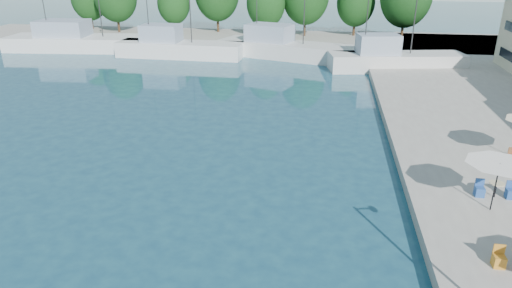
% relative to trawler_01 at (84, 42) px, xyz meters
% --- Properties ---
extents(quay_far, '(90.00, 16.00, 0.60)m').
position_rel_trawler_01_xyz_m(quay_far, '(21.74, 9.52, -0.77)').
color(quay_far, '#9A958B').
rests_on(quay_far, ground).
extents(trawler_01, '(21.12, 7.19, 10.20)m').
position_rel_trawler_01_xyz_m(trawler_01, '(0.00, 0.00, 0.00)').
color(trawler_01, white).
rests_on(trawler_01, ground).
extents(trawler_02, '(15.29, 4.35, 10.20)m').
position_rel_trawler_01_xyz_m(trawler_02, '(13.29, -2.28, 0.00)').
color(trawler_02, white).
rests_on(trawler_02, ground).
extents(trawler_03, '(18.09, 9.90, 10.20)m').
position_rel_trawler_01_xyz_m(trawler_03, '(26.36, -0.61, 0.00)').
color(trawler_03, silver).
rests_on(trawler_03, ground).
extents(trawler_04, '(14.62, 6.17, 10.20)m').
position_rel_trawler_01_xyz_m(trawler_04, '(38.31, -5.53, 0.00)').
color(trawler_04, silver).
rests_on(trawler_04, ground).
extents(tree_03, '(4.90, 4.90, 7.26)m').
position_rel_trawler_01_xyz_m(tree_03, '(7.89, 13.37, 3.72)').
color(tree_03, '#3F2B19').
rests_on(tree_03, quay_far).
extents(tree_05, '(5.48, 5.48, 8.11)m').
position_rel_trawler_01_xyz_m(tree_05, '(22.37, 10.67, 4.21)').
color(tree_05, '#3F2B19').
rests_on(tree_05, quay_far).
extents(tree_07, '(5.42, 5.42, 8.03)m').
position_rel_trawler_01_xyz_m(tree_07, '(34.96, 13.92, 4.16)').
color(tree_07, '#3F2B19').
rests_on(tree_07, quay_far).
extents(umbrella_white, '(2.97, 2.97, 2.31)m').
position_rel_trawler_01_xyz_m(umbrella_white, '(39.14, -36.10, 1.59)').
color(umbrella_white, black).
rests_on(umbrella_white, quay_right).
extents(cafe_table_02, '(1.82, 0.70, 0.76)m').
position_rel_trawler_01_xyz_m(cafe_table_02, '(39.70, -34.82, -0.18)').
color(cafe_table_02, black).
rests_on(cafe_table_02, quay_right).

